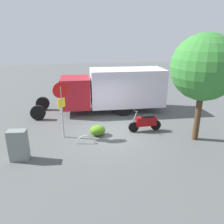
% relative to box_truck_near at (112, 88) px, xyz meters
% --- Properties ---
extents(ground_plane, '(60.00, 60.00, 0.00)m').
position_rel_box_truck_near_xyz_m(ground_plane, '(0.59, 3.44, -1.58)').
color(ground_plane, '#4F5353').
extents(box_truck_near, '(8.58, 2.48, 2.82)m').
position_rel_box_truck_near_xyz_m(box_truck_near, '(0.00, 0.00, 0.00)').
color(box_truck_near, black).
rests_on(box_truck_near, ground).
extents(motorcycle, '(1.81, 0.55, 1.20)m').
position_rel_box_truck_near_xyz_m(motorcycle, '(-1.15, 3.56, -1.06)').
color(motorcycle, black).
rests_on(motorcycle, ground).
extents(stop_sign, '(0.71, 0.33, 2.83)m').
position_rel_box_truck_near_xyz_m(stop_sign, '(3.15, 3.56, 0.30)').
color(stop_sign, '#9E9EA3').
rests_on(stop_sign, ground).
extents(street_tree, '(3.01, 3.01, 5.05)m').
position_rel_box_truck_near_xyz_m(street_tree, '(-3.27, 4.94, 1.95)').
color(street_tree, '#47301E').
rests_on(street_tree, ground).
extents(utility_cabinet, '(0.78, 0.50, 1.31)m').
position_rel_box_truck_near_xyz_m(utility_cabinet, '(4.89, 5.41, -0.92)').
color(utility_cabinet, slate).
rests_on(utility_cabinet, ground).
extents(bike_rack_hoop, '(0.85, 0.12, 0.85)m').
position_rel_box_truck_near_xyz_m(bike_rack_hoop, '(2.12, 4.44, -1.58)').
color(bike_rack_hoop, '#B7B7BC').
rests_on(bike_rack_hoop, ground).
extents(shrub_near_sign, '(0.79, 0.65, 0.54)m').
position_rel_box_truck_near_xyz_m(shrub_near_sign, '(1.44, 3.63, -1.31)').
color(shrub_near_sign, '#4C7E1A').
rests_on(shrub_near_sign, ground).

